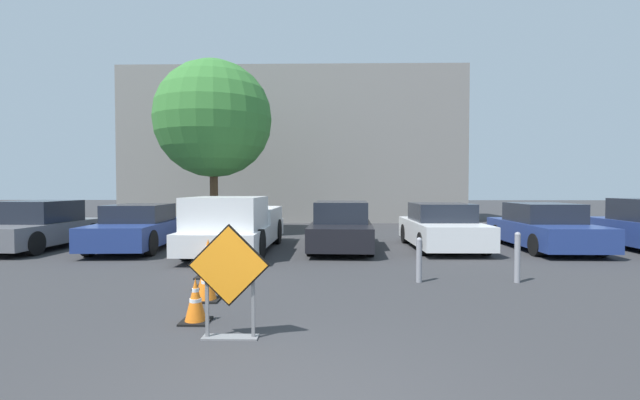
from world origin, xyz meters
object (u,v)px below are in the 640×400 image
at_px(parked_car_nearest, 40,227).
at_px(parked_car_third, 341,227).
at_px(traffic_cone_second, 207,283).
at_px(parked_car_fourth, 441,228).
at_px(parked_car_fifth, 544,228).
at_px(traffic_cone_third, 208,270).
at_px(traffic_cone_fourth, 208,263).
at_px(traffic_cone_nearest, 196,301).
at_px(bollard_nearest, 419,259).
at_px(bollard_second, 517,256).
at_px(traffic_cone_fifth, 208,254).
at_px(pickup_truck, 235,227).
at_px(parked_car_second, 139,228).
at_px(road_closed_sign, 229,276).

relative_size(parked_car_nearest, parked_car_third, 0.95).
xyz_separation_m(traffic_cone_second, parked_car_fourth, (5.50, 6.12, 0.34)).
xyz_separation_m(parked_car_nearest, parked_car_fifth, (15.39, 0.18, -0.03)).
distance_m(traffic_cone_third, parked_car_third, 5.79).
bearing_deg(traffic_cone_fourth, traffic_cone_third, -74.22).
bearing_deg(traffic_cone_nearest, bollard_nearest, 35.23).
distance_m(traffic_cone_third, parked_car_fourth, 7.76).
distance_m(traffic_cone_nearest, parked_car_third, 7.52).
bearing_deg(traffic_cone_third, bollard_second, 5.31).
relative_size(traffic_cone_fifth, bollard_nearest, 0.78).
height_order(pickup_truck, parked_car_third, pickup_truck).
xyz_separation_m(parked_car_second, bollard_nearest, (7.56, -4.40, -0.17)).
height_order(parked_car_nearest, parked_car_third, parked_car_nearest).
relative_size(traffic_cone_second, pickup_truck, 0.11).
xyz_separation_m(pickup_truck, parked_car_fourth, (6.16, 0.96, -0.10)).
bearing_deg(traffic_cone_second, parked_car_third, 68.13).
bearing_deg(road_closed_sign, traffic_cone_second, 113.92).
height_order(traffic_cone_second, parked_car_nearest, parked_car_nearest).
bearing_deg(parked_car_nearest, road_closed_sign, 137.14).
xyz_separation_m(parked_car_second, parked_car_fifth, (12.32, 0.21, -0.00)).
height_order(traffic_cone_second, parked_car_fifth, parked_car_fifth).
bearing_deg(traffic_cone_second, bollard_nearest, 20.61).
bearing_deg(bollard_second, parked_car_third, 125.97).
bearing_deg(pickup_truck, bollard_second, 150.95).
distance_m(traffic_cone_nearest, parked_car_fourth, 9.01).
bearing_deg(traffic_cone_second, traffic_cone_nearest, -81.57).
bearing_deg(traffic_cone_third, parked_car_fifth, 30.43).
relative_size(parked_car_nearest, parked_car_fifth, 0.98).
relative_size(parked_car_second, bollard_nearest, 4.95).
xyz_separation_m(traffic_cone_second, parked_car_fifth, (8.58, 6.05, 0.34)).
bearing_deg(traffic_cone_second, traffic_cone_fourth, 105.13).
bearing_deg(traffic_cone_fifth, traffic_cone_nearest, -76.71).
bearing_deg(traffic_cone_nearest, pickup_truck, 97.57).
xyz_separation_m(road_closed_sign, traffic_cone_fourth, (-1.28, 3.60, -0.48)).
distance_m(traffic_cone_third, pickup_truck, 4.32).
bearing_deg(parked_car_second, bollard_second, 151.88).
height_order(traffic_cone_third, traffic_cone_fourth, traffic_cone_third).
height_order(road_closed_sign, parked_car_third, parked_car_third).
bearing_deg(traffic_cone_third, parked_car_second, 125.33).
xyz_separation_m(parked_car_fourth, parked_car_fifth, (3.08, -0.07, -0.00)).
xyz_separation_m(traffic_cone_nearest, parked_car_fifth, (8.41, 7.19, 0.34)).
relative_size(parked_car_nearest, parked_car_second, 0.96).
xyz_separation_m(traffic_cone_fourth, parked_car_third, (2.91, 4.22, 0.35)).
relative_size(pickup_truck, bollard_nearest, 6.21).
xyz_separation_m(road_closed_sign, parked_car_third, (1.62, 7.82, -0.13)).
xyz_separation_m(traffic_cone_fifth, parked_car_fourth, (6.23, 3.42, 0.30)).
relative_size(traffic_cone_fifth, parked_car_second, 0.16).
height_order(parked_car_nearest, bollard_nearest, parked_car_nearest).
bearing_deg(traffic_cone_nearest, bollard_second, 24.79).
xyz_separation_m(parked_car_fifth, bollard_second, (-2.83, -4.61, -0.11)).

